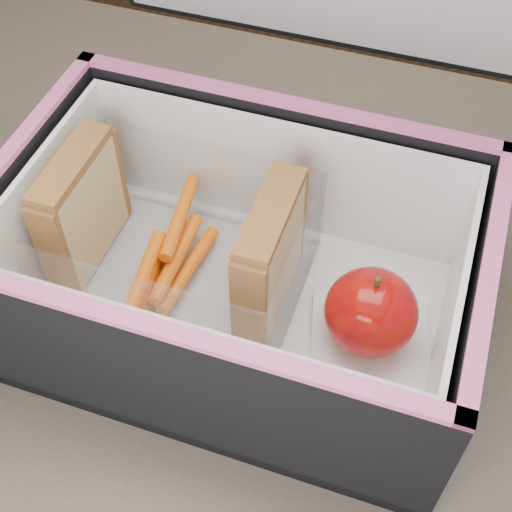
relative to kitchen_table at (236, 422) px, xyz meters
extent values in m
cube|color=brown|center=(0.00, 0.00, 0.08)|extent=(1.20, 0.80, 0.03)
cube|color=#CDB77B|center=(-0.14, 0.05, 0.15)|extent=(0.01, 0.08, 0.09)
cube|color=#CD6976|center=(-0.14, 0.05, 0.15)|extent=(0.01, 0.08, 0.08)
cube|color=#CDB77B|center=(-0.13, 0.05, 0.15)|extent=(0.01, 0.08, 0.09)
cube|color=brown|center=(-0.14, 0.05, 0.20)|extent=(0.02, 0.08, 0.01)
cube|color=#CDB77B|center=(0.00, 0.05, 0.15)|extent=(0.01, 0.09, 0.09)
cube|color=#CD6976|center=(0.01, 0.05, 0.15)|extent=(0.01, 0.08, 0.08)
cube|color=#CDB77B|center=(0.02, 0.05, 0.15)|extent=(0.01, 0.09, 0.09)
cube|color=brown|center=(0.01, 0.05, 0.20)|extent=(0.02, 0.09, 0.01)
cylinder|color=#FD5613|center=(-0.08, 0.05, 0.11)|extent=(0.01, 0.08, 0.01)
cylinder|color=#FD5613|center=(-0.08, 0.02, 0.13)|extent=(0.02, 0.08, 0.01)
cylinder|color=#FD5613|center=(-0.08, 0.02, 0.14)|extent=(0.02, 0.08, 0.01)
cylinder|color=#FD5613|center=(-0.06, 0.05, 0.11)|extent=(0.02, 0.08, 0.01)
cylinder|color=#FD5613|center=(-0.06, 0.05, 0.13)|extent=(0.01, 0.08, 0.01)
cylinder|color=#FD5613|center=(-0.07, 0.08, 0.14)|extent=(0.02, 0.08, 0.01)
cylinder|color=#FD5613|center=(-0.08, 0.03, 0.11)|extent=(0.02, 0.08, 0.01)
cube|color=white|center=(0.09, 0.04, 0.11)|extent=(0.10, 0.10, 0.01)
ellipsoid|color=maroon|center=(0.09, 0.04, 0.14)|extent=(0.07, 0.07, 0.06)
cylinder|color=#473219|center=(0.09, 0.04, 0.18)|extent=(0.00, 0.01, 0.01)
camera|label=1|loc=(0.10, -0.25, 0.54)|focal=50.00mm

